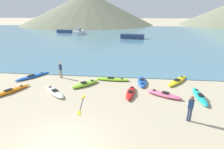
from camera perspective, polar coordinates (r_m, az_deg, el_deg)
name	(u,v)px	position (r m, az deg, el deg)	size (l,w,h in m)	color
bay_water	(120,35)	(51.74, 2.56, 12.82)	(160.00, 70.00, 0.06)	teal
far_hill_left	(85,18)	(111.70, -8.85, 17.82)	(50.66, 50.66, 6.13)	#6B7056
far_hill_midleft	(92,11)	(112.62, -6.43, 20.01)	(52.24, 52.24, 14.31)	#6B7056
far_hill_midright	(88,8)	(99.08, -7.90, 20.59)	(68.39, 68.39, 16.24)	#6B7056
kayak_on_sand_0	(85,84)	(15.69, -8.78, -3.04)	(2.42, 2.48, 0.35)	#8CCC2D
kayak_on_sand_1	(33,76)	(19.13, -24.47, -0.52)	(2.51, 3.22, 0.29)	blue
kayak_on_sand_2	(131,93)	(13.94, 6.08, -5.93)	(0.96, 2.69, 0.35)	red
kayak_on_sand_3	(11,91)	(16.39, -30.21, -4.66)	(2.08, 3.22, 0.33)	orange
kayak_on_sand_4	(200,96)	(14.86, 26.70, -6.35)	(0.73, 3.14, 0.36)	teal
kayak_on_sand_5	(178,81)	(17.37, 20.64, -1.93)	(2.71, 3.31, 0.31)	yellow
kayak_on_sand_6	(54,92)	(14.77, -18.34, -5.35)	(2.65, 2.53, 0.35)	white
kayak_on_sand_7	(164,94)	(14.15, 16.50, -6.22)	(2.79, 1.94, 0.37)	#E5668C
kayak_on_sand_8	(112,79)	(16.63, 0.14, -1.55)	(3.29, 0.79, 0.31)	#8CCC2D
kayak_on_sand_9	(142,82)	(16.25, 9.75, -2.29)	(0.83, 2.71, 0.35)	blue
person_near_foreground	(191,107)	(11.30, 24.28, -9.63)	(0.33, 0.22, 1.65)	#384260
person_near_waterline	(60,69)	(17.82, -16.47, 1.73)	(0.32, 0.26, 1.58)	gray
moored_boat_0	(52,27)	(76.67, -18.86, 14.55)	(3.67, 3.60, 1.31)	black
moored_boat_1	(132,36)	(44.06, 6.68, 12.30)	(5.87, 3.00, 1.13)	navy
moored_boat_2	(80,32)	(53.35, -10.55, 13.44)	(2.84, 4.54, 1.82)	white
moored_boat_3	(64,31)	(58.97, -15.28, 13.50)	(5.04, 3.02, 0.95)	navy
loose_paddle	(82,104)	(12.71, -9.93, -9.49)	(0.58, 2.78, 0.03)	black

